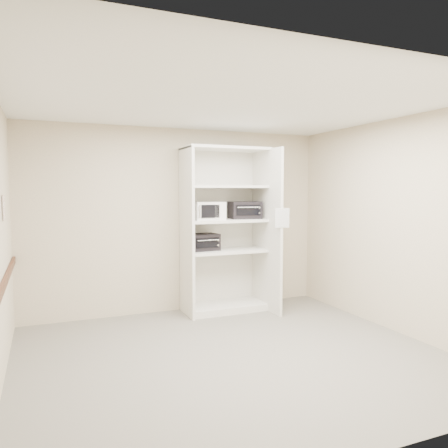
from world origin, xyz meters
name	(u,v)px	position (x,y,z in m)	size (l,w,h in m)	color
floor	(233,356)	(0.00, 0.00, 0.00)	(4.50, 4.00, 0.01)	slate
ceiling	(233,103)	(0.00, 0.00, 2.70)	(4.50, 4.00, 0.01)	white
wall_back	(179,220)	(0.00, 2.00, 1.35)	(4.50, 0.02, 2.70)	beige
wall_front	(359,260)	(0.00, -2.00, 1.35)	(4.50, 0.02, 2.70)	beige
wall_right	(396,226)	(2.25, 0.00, 1.35)	(0.02, 4.00, 2.70)	beige
shelving_unit	(228,235)	(0.67, 1.70, 1.13)	(1.24, 0.92, 2.42)	silver
microwave	(209,211)	(0.36, 1.71, 1.50)	(0.43, 0.33, 0.26)	white
toaster_oven_upper	(245,210)	(0.95, 1.72, 1.50)	(0.45, 0.34, 0.26)	black
toaster_oven_lower	(203,242)	(0.28, 1.75, 1.04)	(0.43, 0.33, 0.24)	black
paper_sign	(282,218)	(1.22, 1.07, 1.41)	(0.21, 0.01, 0.27)	white
chair_rail	(1,293)	(-2.23, 0.00, 0.90)	(0.04, 3.98, 0.08)	#3D1F12
wall_poster	(4,208)	(-2.24, 0.80, 1.62)	(0.01, 0.19, 0.26)	white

